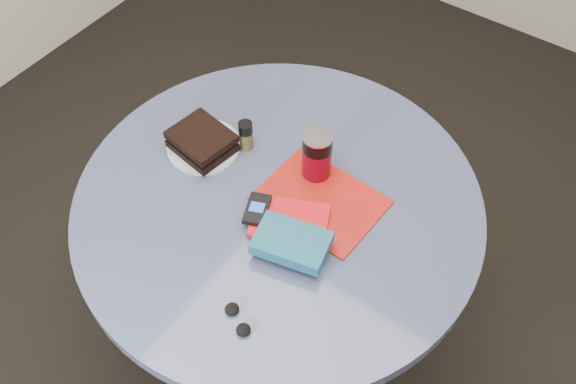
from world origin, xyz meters
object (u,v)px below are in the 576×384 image
Objects in this scene: sandwich at (202,141)px; magazine at (320,200)px; pepper_grinder at (246,135)px; soda_can at (317,155)px; red_book at (289,221)px; novel at (292,243)px; plate at (204,146)px; table at (279,237)px; headphones at (238,319)px; mp3_player at (257,209)px.

sandwich is 0.34m from magazine.
soda_can is at bearing 7.88° from pepper_grinder.
novel is at bearing -76.26° from red_book.
pepper_grinder reaches higher than magazine.
plate is 0.03m from sandwich.
table is 0.19m from red_book.
plate is 1.06× the size of red_book.
pepper_grinder reaches higher than headphones.
pepper_grinder is (0.09, 0.07, 0.04)m from plate.
headphones is at bearing -101.09° from novel.
sandwich is 0.38m from novel.
magazine is 0.17m from novel.
pepper_grinder reaches higher than novel.
pepper_grinder is 0.51× the size of novel.
magazine is at bearing -49.22° from soda_can.
table is 0.20m from mp3_player.
novel is 1.81× the size of headphones.
soda_can reaches higher than table.
soda_can reaches higher than headphones.
plate is (-0.26, 0.03, 0.17)m from table.
novel is (0.36, -0.12, -0.00)m from sandwich.
soda_can is 0.18m from red_book.
pepper_grinder is at bearing 131.60° from novel.
soda_can is at bearing 20.62° from sandwich.
soda_can reaches higher than pepper_grinder.
headphones is at bearing -103.25° from red_book.
plate is at bearing -142.03° from pepper_grinder.
mp3_player is at bearing 118.20° from headphones.
plate is at bearing 142.69° from red_book.
soda_can reaches higher than sandwich.
mp3_player is (-0.10, -0.13, 0.02)m from magazine.
magazine is at bearing 32.57° from table.
table is at bearing -5.79° from plate.
sandwich is 0.58× the size of magazine.
magazine is (0.25, -0.04, -0.04)m from pepper_grinder.
sandwich is 1.20× the size of soda_can.
red_book is 1.78× the size of mp3_player.
headphones is (0.06, -0.27, -0.00)m from red_book.
soda_can is at bearing 76.06° from table.
soda_can is 1.65× the size of pepper_grinder.
soda_can is 0.11m from magazine.
novel reaches higher than mp3_player.
red_book reaches higher than headphones.
table is at bearing -3.81° from sandwich.
plate is 0.33m from red_book.
pepper_grinder is at bearing 133.91° from mp3_player.
headphones reaches higher than magazine.
red_book is (0.04, -0.17, -0.06)m from soda_can.
soda_can is 0.20m from mp3_player.
soda_can is (0.28, 0.11, 0.03)m from sandwich.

